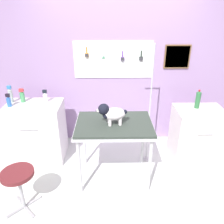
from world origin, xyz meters
TOP-DOWN VIEW (x-y plane):
  - ground at (0.00, 0.00)m, footprint 4.40×4.00m
  - rear_wall_panel at (0.01, 1.28)m, footprint 4.00×0.11m
  - grooming_table at (-0.05, 0.22)m, footprint 0.98×0.70m
  - grooming_arm at (0.45, 0.59)m, footprint 0.30×0.11m
  - dog at (-0.09, 0.19)m, footprint 0.38×0.21m
  - counter_left at (-1.22, 0.71)m, footprint 0.80×0.58m
  - cabinet_right at (1.17, 0.57)m, footprint 0.68×0.54m
  - stool at (-1.13, -0.32)m, footprint 0.36×0.36m
  - detangler_spray at (-1.05, 0.81)m, footprint 0.06×0.06m
  - spray_bottle_short at (-1.39, 0.82)m, footprint 0.07×0.07m
  - spray_bottle_tall at (-1.55, 0.81)m, footprint 0.06×0.06m
  - shampoo_bottle at (-1.52, 0.66)m, footprint 0.06×0.06m
  - soda_bottle at (1.14, 0.65)m, footprint 0.07×0.07m

SIDE VIEW (x-z plane):
  - ground at x=0.00m, z-range -0.04..0.00m
  - cabinet_right at x=1.17m, z-range 0.00..0.85m
  - stool at x=-1.13m, z-range 0.17..0.70m
  - counter_left at x=-1.22m, z-range 0.00..0.89m
  - grooming_table at x=-0.05m, z-range 0.34..1.18m
  - grooming_arm at x=0.45m, z-range -0.06..1.70m
  - detangler_spray at x=-1.05m, z-range 0.87..1.06m
  - shampoo_bottle at x=-1.52m, z-range 0.87..1.06m
  - spray_bottle_short at x=-1.39m, z-range 0.87..1.07m
  - soda_bottle at x=1.14m, z-range 0.84..1.11m
  - dog at x=-0.09m, z-range 0.85..1.13m
  - spray_bottle_tall at x=-1.55m, z-range 0.87..1.13m
  - rear_wall_panel at x=0.01m, z-range 0.01..2.31m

